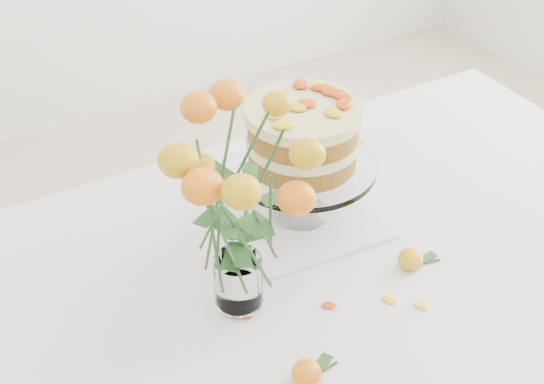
{
  "coord_description": "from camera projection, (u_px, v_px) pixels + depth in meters",
  "views": [
    {
      "loc": [
        -0.67,
        -0.87,
        1.7
      ],
      "look_at": [
        -0.14,
        0.06,
        0.91
      ],
      "focal_mm": 50.0,
      "sensor_mm": 36.0,
      "label": 1
    }
  ],
  "objects": [
    {
      "name": "stray_petal_a",
      "position": [
        329.0,
        306.0,
        1.32
      ],
      "size": [
        0.03,
        0.02,
        0.0
      ],
      "primitive_type": "ellipsoid",
      "color": "yellow",
      "rests_on": "table"
    },
    {
      "name": "table",
      "position": [
        351.0,
        283.0,
        1.48
      ],
      "size": [
        1.43,
        0.93,
        0.76
      ],
      "color": "tan",
      "rests_on": "ground"
    },
    {
      "name": "napkin",
      "position": [
        301.0,
        216.0,
        1.52
      ],
      "size": [
        0.3,
        0.3,
        0.01
      ],
      "primitive_type": "cube",
      "rotation": [
        0.0,
        0.0,
        -0.06
      ],
      "color": "white",
      "rests_on": "table"
    },
    {
      "name": "stray_petal_c",
      "position": [
        421.0,
        306.0,
        1.32
      ],
      "size": [
        0.03,
        0.02,
        0.0
      ],
      "primitive_type": "ellipsoid",
      "color": "yellow",
      "rests_on": "table"
    },
    {
      "name": "stray_petal_d",
      "position": [
        244.0,
        316.0,
        1.3
      ],
      "size": [
        0.03,
        0.02,
        0.0
      ],
      "primitive_type": "ellipsoid",
      "color": "yellow",
      "rests_on": "table"
    },
    {
      "name": "stray_petal_b",
      "position": [
        389.0,
        300.0,
        1.33
      ],
      "size": [
        0.03,
        0.02,
        0.0
      ],
      "primitive_type": "ellipsoid",
      "color": "yellow",
      "rests_on": "table"
    },
    {
      "name": "cake_stand",
      "position": [
        303.0,
        141.0,
        1.41
      ],
      "size": [
        0.29,
        0.29,
        0.26
      ],
      "rotation": [
        0.0,
        0.0,
        -0.34
      ],
      "color": "white",
      "rests_on": "napkin"
    },
    {
      "name": "loose_rose_near",
      "position": [
        411.0,
        259.0,
        1.39
      ],
      "size": [
        0.08,
        0.05,
        0.04
      ],
      "rotation": [
        0.0,
        0.0,
        -0.25
      ],
      "color": "orange",
      "rests_on": "table"
    },
    {
      "name": "loose_rose_far",
      "position": [
        307.0,
        373.0,
        1.17
      ],
      "size": [
        0.09,
        0.05,
        0.04
      ],
      "rotation": [
        0.0,
        0.0,
        0.11
      ],
      "color": "orange",
      "rests_on": "table"
    },
    {
      "name": "rose_vase",
      "position": [
        235.0,
        192.0,
        1.18
      ],
      "size": [
        0.35,
        0.35,
        0.42
      ],
      "rotation": [
        0.0,
        0.0,
        0.35
      ],
      "color": "white",
      "rests_on": "table"
    }
  ]
}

